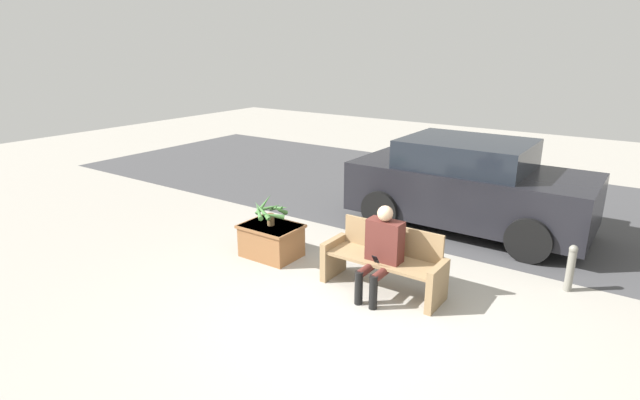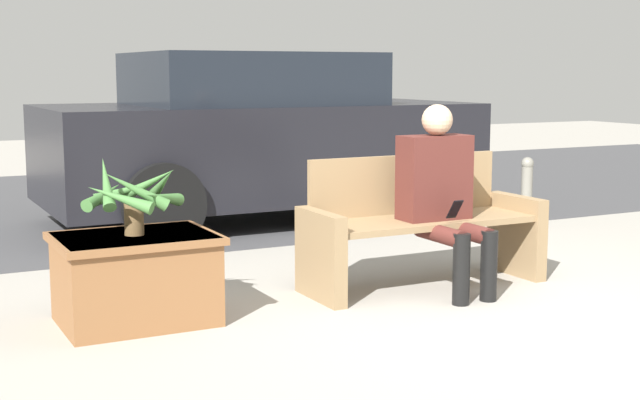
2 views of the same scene
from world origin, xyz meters
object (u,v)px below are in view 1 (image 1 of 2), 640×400
(parked_car, at_px, (468,185))
(bollard_post, at_px, (571,267))
(bench, at_px, (384,261))
(person_seated, at_px, (381,248))
(planter_box, at_px, (271,239))
(potted_plant, at_px, (271,211))

(parked_car, bearing_deg, bollard_post, -38.78)
(bench, distance_m, bollard_post, 2.41)
(person_seated, distance_m, planter_box, 1.99)
(planter_box, relative_size, bollard_post, 1.36)
(person_seated, height_order, planter_box, person_seated)
(person_seated, bearing_deg, bollard_post, 37.45)
(planter_box, distance_m, parked_car, 3.56)
(person_seated, distance_m, parked_car, 3.06)
(parked_car, bearing_deg, person_seated, -90.87)
(planter_box, height_order, potted_plant, potted_plant)
(bench, relative_size, parked_car, 0.40)
(planter_box, bearing_deg, bench, 0.92)
(planter_box, height_order, parked_car, parked_car)
(planter_box, bearing_deg, parked_car, 55.56)
(planter_box, xyz_separation_m, potted_plant, (0.00, 0.00, 0.46))
(bench, bearing_deg, parked_car, 88.22)
(parked_car, height_order, bollard_post, parked_car)
(person_seated, height_order, potted_plant, person_seated)
(bench, relative_size, person_seated, 1.35)
(bench, height_order, parked_car, parked_car)
(bench, height_order, potted_plant, potted_plant)
(potted_plant, bearing_deg, parked_car, 55.55)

